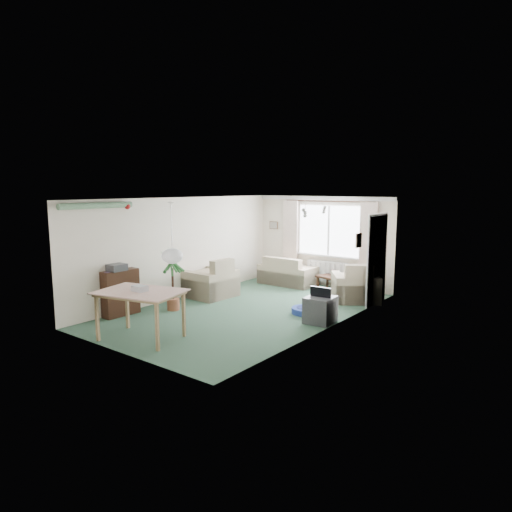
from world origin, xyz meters
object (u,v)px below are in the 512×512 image
Objects in this scene: armchair_corner at (355,281)px; coffee_table at (334,284)px; houseplant at (173,280)px; tv_cube at (320,310)px; pet_bed at (306,310)px; bookshelf at (121,293)px; sofa at (288,271)px; armchair_left at (210,277)px; dining_table at (141,315)px.

armchair_corner is 1.20× the size of coffee_table.
houseplant is 2.35× the size of tv_cube.
houseplant is at bearing 13.53° from armchair_corner.
tv_cube reaches higher than pet_bed.
bookshelf reaches higher than tv_cube.
sofa is 1.41m from coffee_table.
houseplant is at bearing 60.75° from bookshelf.
armchair_left is at bearing 72.97° from sofa.
bookshelf reaches higher than pet_bed.
sofa is at bearing 164.67° from armchair_left.
armchair_corner reaches higher than pet_bed.
sofa is 2.48× the size of pet_bed.
coffee_table is at bearing -68.18° from armchair_corner.
coffee_table is (2.12, 2.31, -0.28)m from armchair_left.
bookshelf is (-2.46, -4.65, 0.28)m from coffee_table.
armchair_left is 1.11× the size of bookshelf.
bookshelf reaches higher than sofa.
pet_bed is at bearing 40.82° from bookshelf.
dining_table is at bearing 95.38° from sofa.
dining_table reaches higher than coffee_table.
pet_bed is at bearing 43.08° from armchair_corner.
houseplant is 2.16× the size of pet_bed.
tv_cube is (1.08, -2.60, 0.07)m from coffee_table.
sofa is 1.45× the size of armchair_left.
dining_table reaches higher than tv_cube.
sofa is 3.59m from tv_cube.
pet_bed is at bearing 94.68° from armchair_left.
coffee_table is 5.43m from dining_table.
houseplant is (-1.91, -3.72, 0.48)m from coffee_table.
coffee_table is at bearing 139.62° from armchair_left.
dining_table is at bearing 34.27° from armchair_corner.
sofa is 1.50× the size of armchair_corner.
houseplant is 1.00× the size of dining_table.
bookshelf reaches higher than coffee_table.
dining_table reaches higher than pet_bed.
houseplant is (0.55, 0.93, 0.19)m from bookshelf.
pet_bed is (1.45, 3.15, -0.36)m from dining_table.
bookshelf is 1.54× the size of pet_bed.
pet_bed is at bearing 32.09° from houseplant.
houseplant reaches higher than armchair_left.
pet_bed is at bearing -76.71° from coffee_table.
armchair_corner is 5.27m from bookshelf.
armchair_corner reaches higher than dining_table.
armchair_corner is 0.76× the size of dining_table.
armchair_left reaches higher than armchair_corner.
pet_bed is (0.52, -2.20, -0.13)m from coffee_table.
houseplant is 2.93m from pet_bed.
armchair_corner is at bearing 69.62° from dining_table.
houseplant is at bearing 82.52° from sofa.
bookshelf is at bearing 77.50° from sofa.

